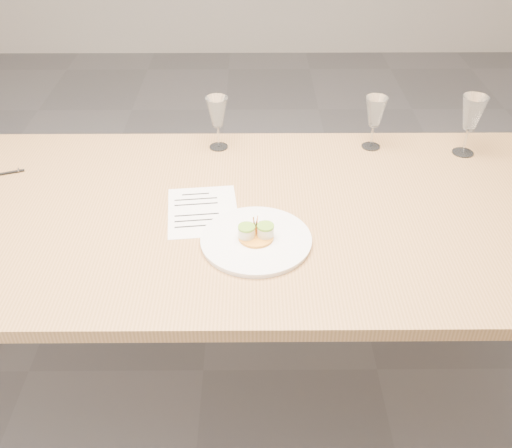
{
  "coord_description": "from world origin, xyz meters",
  "views": [
    {
      "loc": [
        0.19,
        -1.43,
        1.74
      ],
      "look_at": [
        0.2,
        -0.15,
        0.8
      ],
      "focal_mm": 40.0,
      "sensor_mm": 36.0,
      "label": 1
    }
  ],
  "objects_px": {
    "wine_glass_2": "(375,113)",
    "wine_glass_3": "(472,114)",
    "ballpoint_pen": "(5,173)",
    "wine_glass_1": "(217,113)",
    "recipe_sheet": "(203,211)",
    "dinner_plate": "(256,239)",
    "dining_table": "(191,227)"
  },
  "relations": [
    {
      "from": "wine_glass_3",
      "to": "dinner_plate",
      "type": "bearing_deg",
      "value": -145.31
    },
    {
      "from": "wine_glass_1",
      "to": "wine_glass_2",
      "type": "height_order",
      "value": "same"
    },
    {
      "from": "dining_table",
      "to": "wine_glass_3",
      "type": "relative_size",
      "value": 11.25
    },
    {
      "from": "wine_glass_1",
      "to": "wine_glass_2",
      "type": "distance_m",
      "value": 0.55
    },
    {
      "from": "dining_table",
      "to": "dinner_plate",
      "type": "xyz_separation_m",
      "value": [
        0.2,
        -0.17,
        0.08
      ]
    },
    {
      "from": "wine_glass_1",
      "to": "wine_glass_2",
      "type": "relative_size",
      "value": 1.0
    },
    {
      "from": "dining_table",
      "to": "wine_glass_2",
      "type": "height_order",
      "value": "wine_glass_2"
    },
    {
      "from": "dinner_plate",
      "to": "dining_table",
      "type": "bearing_deg",
      "value": 140.62
    },
    {
      "from": "wine_glass_3",
      "to": "ballpoint_pen",
      "type": "bearing_deg",
      "value": -175.08
    },
    {
      "from": "wine_glass_2",
      "to": "wine_glass_3",
      "type": "bearing_deg",
      "value": -8.51
    },
    {
      "from": "dining_table",
      "to": "wine_glass_1",
      "type": "height_order",
      "value": "wine_glass_1"
    },
    {
      "from": "ballpoint_pen",
      "to": "wine_glass_1",
      "type": "relative_size",
      "value": 0.65
    },
    {
      "from": "wine_glass_2",
      "to": "recipe_sheet",
      "type": "bearing_deg",
      "value": -145.26
    },
    {
      "from": "wine_glass_3",
      "to": "wine_glass_2",
      "type": "bearing_deg",
      "value": 171.49
    },
    {
      "from": "dinner_plate",
      "to": "wine_glass_1",
      "type": "height_order",
      "value": "wine_glass_1"
    },
    {
      "from": "ballpoint_pen",
      "to": "wine_glass_3",
      "type": "relative_size",
      "value": 0.58
    },
    {
      "from": "wine_glass_2",
      "to": "wine_glass_3",
      "type": "xyz_separation_m",
      "value": [
        0.32,
        -0.05,
        0.02
      ]
    },
    {
      "from": "wine_glass_1",
      "to": "wine_glass_3",
      "type": "distance_m",
      "value": 0.87
    },
    {
      "from": "recipe_sheet",
      "to": "ballpoint_pen",
      "type": "relative_size",
      "value": 2.32
    },
    {
      "from": "ballpoint_pen",
      "to": "wine_glass_2",
      "type": "xyz_separation_m",
      "value": [
        1.26,
        0.18,
        0.13
      ]
    },
    {
      "from": "ballpoint_pen",
      "to": "wine_glass_1",
      "type": "xyz_separation_m",
      "value": [
        0.71,
        0.18,
        0.13
      ]
    },
    {
      "from": "recipe_sheet",
      "to": "wine_glass_2",
      "type": "bearing_deg",
      "value": 28.58
    },
    {
      "from": "dinner_plate",
      "to": "ballpoint_pen",
      "type": "relative_size",
      "value": 2.53
    },
    {
      "from": "wine_glass_2",
      "to": "wine_glass_3",
      "type": "height_order",
      "value": "wine_glass_3"
    },
    {
      "from": "wine_glass_1",
      "to": "wine_glass_3",
      "type": "xyz_separation_m",
      "value": [
        0.87,
        -0.05,
        0.02
      ]
    },
    {
      "from": "ballpoint_pen",
      "to": "wine_glass_3",
      "type": "xyz_separation_m",
      "value": [
        1.57,
        0.14,
        0.14
      ]
    },
    {
      "from": "dinner_plate",
      "to": "wine_glass_3",
      "type": "height_order",
      "value": "wine_glass_3"
    },
    {
      "from": "dinner_plate",
      "to": "wine_glass_2",
      "type": "distance_m",
      "value": 0.71
    },
    {
      "from": "wine_glass_1",
      "to": "wine_glass_3",
      "type": "bearing_deg",
      "value": -3.19
    },
    {
      "from": "recipe_sheet",
      "to": "wine_glass_1",
      "type": "height_order",
      "value": "wine_glass_1"
    },
    {
      "from": "dinner_plate",
      "to": "ballpoint_pen",
      "type": "bearing_deg",
      "value": 155.91
    },
    {
      "from": "dining_table",
      "to": "dinner_plate",
      "type": "relative_size",
      "value": 7.67
    }
  ]
}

